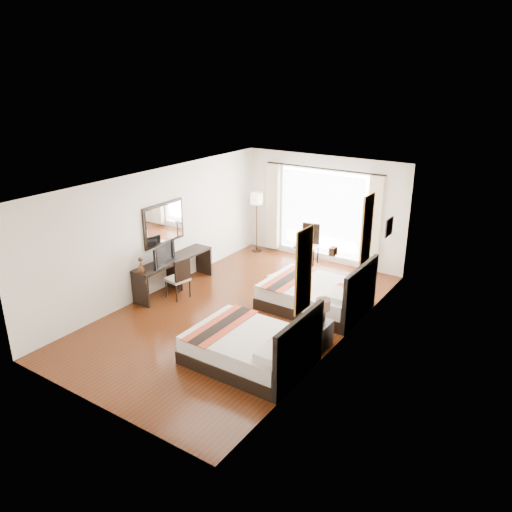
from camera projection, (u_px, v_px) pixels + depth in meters
The scene contains 29 objects.
floor at pixel (240, 313), 10.53m from camera, with size 4.50×7.50×0.01m, color #3C180A.
ceiling at pixel (239, 182), 9.55m from camera, with size 4.50×7.50×0.02m, color white.
wall_headboard at pixel (342, 274), 8.88m from camera, with size 0.01×7.50×2.80m, color silver.
wall_desk at pixel (158, 231), 11.20m from camera, with size 0.01×7.50×2.80m, color silver.
wall_window at pixel (323, 209), 12.96m from camera, with size 4.50×0.01×2.80m, color silver.
wall_entry at pixel (88, 324), 7.12m from camera, with size 4.50×0.01×2.80m, color silver.
window_glass at pixel (322, 213), 12.99m from camera, with size 2.40×0.02×2.20m, color white.
sheer_curtain at pixel (321, 214), 12.94m from camera, with size 2.30×0.02×2.10m, color white.
drape_left at pixel (273, 207), 13.67m from camera, with size 0.35×0.14×2.35m, color beige.
drape_right at pixel (374, 224), 12.16m from camera, with size 0.35×0.14×2.35m, color beige.
art_panel_near at pixel (304, 271), 7.56m from camera, with size 0.03×0.50×1.35m, color #933415.
art_panel_far at pixel (367, 229), 9.53m from camera, with size 0.03×0.50×1.35m, color #933415.
wall_sconce at pixel (333, 251), 8.46m from camera, with size 0.10×0.14×0.14m, color #432B17.
mirror_frame at pixel (164, 223), 11.27m from camera, with size 0.04×1.25×0.95m, color black.
mirror_glass at pixel (165, 224), 11.25m from camera, with size 0.01×1.12×0.82m, color white.
bed_near at pixel (252, 347), 8.63m from camera, with size 2.06×1.60×1.16m.
bed_far at pixel (317, 295), 10.62m from camera, with size 2.11×1.65×1.19m.
nightstand at pixel (318, 335), 9.16m from camera, with size 0.41×0.51×0.49m, color black.
table_lamp at pixel (323, 306), 9.04m from camera, with size 0.27×0.27×0.42m.
vase at pixel (315, 321), 8.96m from camera, with size 0.12×0.12×0.13m, color black.
console_desk at pixel (174, 273), 11.56m from camera, with size 0.50×2.20×0.76m, color black.
television at pixel (161, 253), 11.01m from camera, with size 0.85×0.11×0.49m, color black.
bronze_figurine at pixel (141, 266), 10.59m from camera, with size 0.20×0.20×0.29m, color #432B17, non-canonical shape.
desk_chair at pixel (178, 285), 11.13m from camera, with size 0.51×0.51×0.95m.
floor_lamp at pixel (257, 202), 13.61m from camera, with size 0.33×0.33×1.66m.
side_table at pixel (302, 255), 13.01m from camera, with size 0.46×0.46×0.53m, color black.
fruit_bowl at pixel (302, 245), 12.90m from camera, with size 0.20×0.20×0.05m, color #442718.
window_chair at pixel (308, 253), 13.02m from camera, with size 0.58×0.58×1.07m.
jute_rug at pixel (295, 278), 12.23m from camera, with size 1.21×0.82×0.01m, color tan.
Camera 1 is at (5.50, -7.68, 4.82)m, focal length 35.00 mm.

